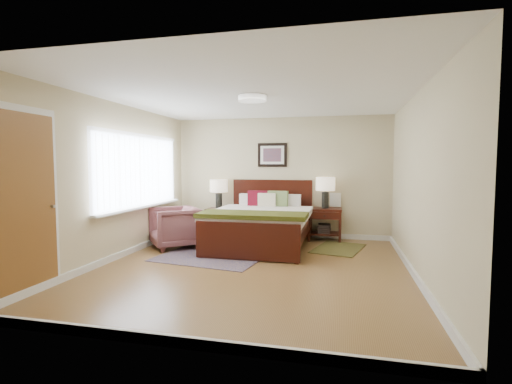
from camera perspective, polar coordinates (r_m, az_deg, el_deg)
floor at (r=5.58m, az=-0.54°, el=-11.51°), size 5.00×5.00×0.00m
back_wall at (r=7.83m, az=3.77°, el=2.26°), size 4.50×0.04×2.50m
front_wall at (r=3.01m, az=-11.83°, el=-0.81°), size 4.50×0.04×2.50m
left_wall at (r=6.30m, az=-20.86°, el=1.55°), size 0.04×5.00×2.50m
right_wall at (r=5.32m, az=23.72°, el=1.04°), size 0.04×5.00×2.50m
ceiling at (r=5.47m, az=-0.56°, el=14.62°), size 4.50×5.00×0.02m
window at (r=6.86m, az=-17.25°, el=2.88°), size 0.11×2.72×1.32m
door at (r=4.95m, az=-31.99°, el=-1.53°), size 0.06×1.00×2.18m
ceil_fixture at (r=5.46m, az=-0.56°, el=14.26°), size 0.44×0.44×0.08m
bed at (r=6.87m, az=0.88°, el=-3.91°), size 1.80×2.19×1.18m
wall_art at (r=7.83m, az=2.52°, el=5.71°), size 0.62×0.05×0.50m
nightstand_left at (r=7.97m, az=-5.77°, el=-3.40°), size 0.49×0.44×0.58m
nightstand_right at (r=7.57m, az=10.55°, el=-4.40°), size 0.65×0.49×0.65m
lamp_left at (r=7.93m, az=-5.75°, el=0.63°), size 0.38×0.38×0.61m
lamp_right at (r=7.51m, az=10.63°, el=0.89°), size 0.38×0.38×0.61m
armchair at (r=6.98m, az=-12.42°, el=-5.31°), size 1.13×1.13×0.74m
rug_persian at (r=6.69m, az=-4.67°, el=-8.82°), size 2.00×2.58×0.01m
rug_navy at (r=6.92m, az=12.56°, el=-8.47°), size 1.03×1.31×0.01m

